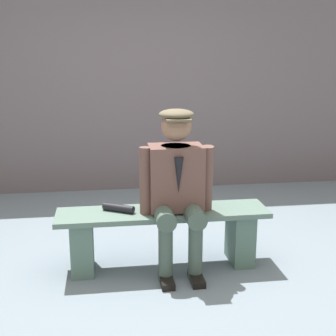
% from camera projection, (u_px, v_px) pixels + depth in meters
% --- Properties ---
extents(ground_plane, '(30.00, 30.00, 0.00)m').
position_uv_depth(ground_plane, '(163.00, 266.00, 3.81)').
color(ground_plane, slate).
extents(bench, '(1.69, 0.39, 0.48)m').
position_uv_depth(bench, '(163.00, 231.00, 3.74)').
color(bench, '#546C61').
rests_on(bench, ground).
extents(seated_man, '(0.58, 0.57, 1.29)m').
position_uv_depth(seated_man, '(177.00, 183.00, 3.60)').
color(seated_man, brown).
rests_on(seated_man, ground).
extents(rolled_magazine, '(0.26, 0.18, 0.06)m').
position_uv_depth(rolled_magazine, '(118.00, 208.00, 3.67)').
color(rolled_magazine, black).
rests_on(rolled_magazine, bench).
extents(stadium_wall, '(12.00, 0.24, 2.39)m').
position_uv_depth(stadium_wall, '(138.00, 95.00, 5.81)').
color(stadium_wall, '#61575A').
rests_on(stadium_wall, ground).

